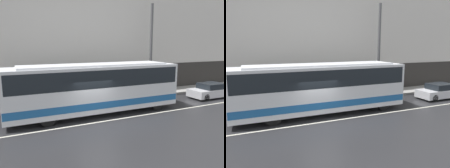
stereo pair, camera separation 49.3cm
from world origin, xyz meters
The scene contains 7 objects.
ground_plane centered at (0.00, 0.00, 0.00)m, with size 60.00×60.00×0.00m, color #262628.
sidewalk centered at (0.00, 5.24, 0.09)m, with size 60.00×2.47×0.18m.
building_facade centered at (0.00, 6.62, 6.46)m, with size 60.00×0.35×13.34m.
lane_stripe centered at (0.00, 0.00, 0.00)m, with size 54.00×0.14×0.01m.
transit_bus centered at (0.68, 1.73, 1.94)m, with size 11.79×2.59×3.44m.
sedan_white_front centered at (11.80, 1.73, 0.63)m, with size 4.35×1.78×1.33m.
utility_pole_near centered at (7.01, 4.53, 4.22)m, with size 0.25×0.25×8.08m.
Camera 2 is at (-4.12, -12.18, 4.68)m, focal length 35.00 mm.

